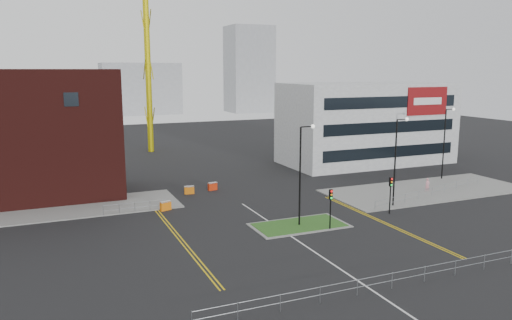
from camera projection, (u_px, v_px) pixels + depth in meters
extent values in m
plane|color=black|center=(326.00, 259.00, 37.15)|extent=(200.00, 200.00, 0.00)
cube|color=slate|center=(36.00, 212.00, 49.36)|extent=(28.00, 8.00, 0.12)
cube|color=slate|center=(427.00, 190.00, 58.28)|extent=(24.00, 10.00, 0.12)
cube|color=slate|center=(299.00, 225.00, 45.15)|extent=(8.60, 4.60, 0.08)
cube|color=#234F1A|center=(299.00, 225.00, 45.15)|extent=(8.00, 4.00, 0.12)
cube|color=#3F120F|center=(32.00, 135.00, 53.55)|extent=(18.00, 10.00, 14.00)
cube|color=black|center=(71.00, 99.00, 49.83)|extent=(1.40, 0.10, 1.40)
cube|color=#A8AAAD|center=(366.00, 123.00, 75.06)|extent=(25.00, 12.00, 12.00)
cube|color=black|center=(390.00, 152.00, 70.23)|extent=(22.00, 0.10, 1.60)
cube|color=black|center=(392.00, 127.00, 69.61)|extent=(22.00, 0.10, 1.60)
cube|color=black|center=(393.00, 102.00, 68.98)|extent=(22.00, 0.10, 1.60)
cube|color=maroon|center=(427.00, 101.00, 71.24)|extent=(7.00, 0.15, 4.00)
cube|color=white|center=(428.00, 101.00, 71.14)|extent=(5.00, 0.05, 1.00)
cylinder|color=#C7B80B|center=(147.00, 39.00, 82.79)|extent=(1.00, 1.00, 37.96)
cylinder|color=black|center=(300.00, 177.00, 44.36)|extent=(0.16, 0.16, 9.00)
cylinder|color=black|center=(307.00, 127.00, 43.78)|extent=(1.20, 0.10, 0.10)
sphere|color=silver|center=(313.00, 126.00, 44.01)|extent=(0.36, 0.36, 0.36)
cylinder|color=black|center=(395.00, 164.00, 50.79)|extent=(0.16, 0.16, 9.00)
cylinder|color=black|center=(402.00, 119.00, 50.21)|extent=(1.20, 0.10, 0.10)
sphere|color=silver|center=(407.00, 119.00, 50.44)|extent=(0.36, 0.36, 0.36)
cylinder|color=black|center=(444.00, 145.00, 63.42)|extent=(0.16, 0.16, 9.00)
cylinder|color=black|center=(450.00, 109.00, 62.85)|extent=(1.20, 0.10, 0.10)
sphere|color=silver|center=(454.00, 109.00, 63.08)|extent=(0.36, 0.36, 0.36)
cylinder|color=black|center=(330.00, 213.00, 43.85)|extent=(0.12, 0.12, 3.00)
cube|color=black|center=(331.00, 194.00, 43.55)|extent=(0.28, 0.22, 0.90)
sphere|color=red|center=(332.00, 191.00, 43.38)|extent=(0.18, 0.18, 0.18)
sphere|color=orange|center=(332.00, 195.00, 43.43)|extent=(0.18, 0.18, 0.18)
sphere|color=#0CCC33|center=(331.00, 198.00, 43.48)|extent=(0.18, 0.18, 0.18)
cylinder|color=black|center=(390.00, 199.00, 48.74)|extent=(0.12, 0.12, 3.00)
cube|color=black|center=(391.00, 182.00, 48.44)|extent=(0.28, 0.22, 0.90)
sphere|color=red|center=(392.00, 179.00, 48.27)|extent=(0.18, 0.18, 0.18)
sphere|color=orange|center=(392.00, 182.00, 48.32)|extent=(0.18, 0.18, 0.18)
sphere|color=#0CCC33|center=(392.00, 185.00, 48.37)|extent=(0.18, 0.18, 0.18)
cylinder|color=gray|center=(375.00, 276.00, 31.53)|extent=(24.00, 0.04, 0.04)
cylinder|color=gray|center=(375.00, 284.00, 31.62)|extent=(24.00, 0.04, 0.04)
cylinder|color=gray|center=(512.00, 257.00, 36.23)|extent=(0.05, 0.05, 1.10)
cylinder|color=gray|center=(135.00, 203.00, 49.02)|extent=(6.00, 0.04, 0.04)
cylinder|color=gray|center=(135.00, 208.00, 49.11)|extent=(6.00, 0.04, 0.04)
cylinder|color=gray|center=(103.00, 211.00, 47.96)|extent=(0.05, 0.05, 1.10)
cylinder|color=gray|center=(165.00, 204.00, 50.27)|extent=(0.05, 0.05, 1.10)
cylinder|color=gray|center=(432.00, 188.00, 55.26)|extent=(19.01, 5.04, 0.04)
cylinder|color=gray|center=(432.00, 192.00, 55.35)|extent=(19.01, 5.04, 0.04)
cylinder|color=gray|center=(375.00, 207.00, 49.43)|extent=(0.05, 0.05, 1.10)
cylinder|color=gray|center=(478.00, 180.00, 61.27)|extent=(0.05, 0.05, 1.10)
cube|color=silver|center=(313.00, 251.00, 38.96)|extent=(0.15, 30.00, 0.01)
cube|color=gold|center=(175.00, 235.00, 42.74)|extent=(0.12, 24.00, 0.01)
cube|color=gold|center=(178.00, 234.00, 42.85)|extent=(0.12, 24.00, 0.01)
cube|color=gold|center=(381.00, 222.00, 46.24)|extent=(0.12, 20.00, 0.01)
cube|color=gold|center=(384.00, 222.00, 46.35)|extent=(0.12, 20.00, 0.01)
cube|color=gray|center=(141.00, 89.00, 157.28)|extent=(24.00, 12.00, 16.00)
cube|color=gray|center=(249.00, 69.00, 165.15)|extent=(14.00, 12.00, 28.00)
cube|color=gray|center=(79.00, 95.00, 159.76)|extent=(30.00, 12.00, 12.00)
imported|color=pink|center=(427.00, 185.00, 57.50)|extent=(0.62, 0.43, 1.62)
cube|color=orange|center=(166.00, 206.00, 50.03)|extent=(1.18, 0.69, 0.93)
cube|color=silver|center=(165.00, 202.00, 49.95)|extent=(1.18, 0.69, 0.11)
cube|color=#C8610B|center=(189.00, 190.00, 56.64)|extent=(1.14, 0.51, 0.92)
cube|color=silver|center=(189.00, 186.00, 56.57)|extent=(1.14, 0.51, 0.11)
cube|color=red|center=(213.00, 186.00, 58.41)|extent=(1.15, 0.55, 0.92)
cube|color=silver|center=(212.00, 183.00, 58.34)|extent=(1.15, 0.55, 0.11)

